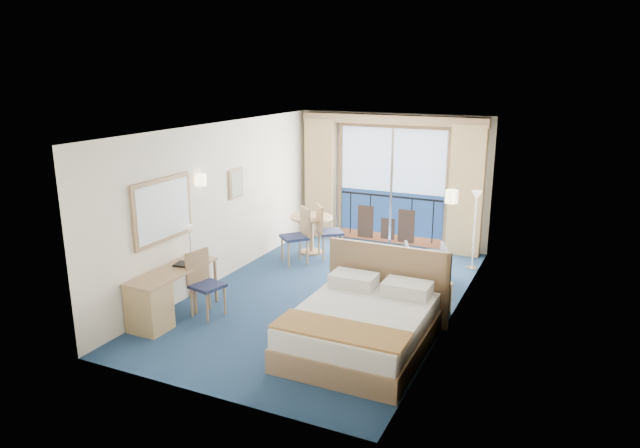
{
  "coord_description": "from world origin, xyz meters",
  "views": [
    {
      "loc": [
        3.53,
        -7.87,
        3.54
      ],
      "look_at": [
        -0.22,
        0.2,
        1.12
      ],
      "focal_mm": 32.0,
      "sensor_mm": 36.0,
      "label": 1
    }
  ],
  "objects_px": {
    "armchair": "(425,263)",
    "table_chair_a": "(326,228)",
    "round_table": "(311,225)",
    "desk_chair": "(203,279)",
    "floor_lamp": "(476,210)",
    "desk": "(155,301)",
    "table_chair_b": "(299,232)",
    "nightstand": "(436,300)",
    "bed": "(363,325)"
  },
  "relations": [
    {
      "from": "desk",
      "to": "bed",
      "type": "bearing_deg",
      "value": 12.68
    },
    {
      "from": "bed",
      "to": "floor_lamp",
      "type": "height_order",
      "value": "floor_lamp"
    },
    {
      "from": "floor_lamp",
      "to": "table_chair_b",
      "type": "xyz_separation_m",
      "value": [
        -3.04,
        -1.02,
        -0.51
      ]
    },
    {
      "from": "nightstand",
      "to": "table_chair_b",
      "type": "relative_size",
      "value": 0.48
    },
    {
      "from": "floor_lamp",
      "to": "table_chair_a",
      "type": "bearing_deg",
      "value": -168.92
    },
    {
      "from": "floor_lamp",
      "to": "table_chair_a",
      "type": "relative_size",
      "value": 1.4
    },
    {
      "from": "bed",
      "to": "armchair",
      "type": "bearing_deg",
      "value": 88.05
    },
    {
      "from": "floor_lamp",
      "to": "desk",
      "type": "bearing_deg",
      "value": -129.45
    },
    {
      "from": "armchair",
      "to": "round_table",
      "type": "height_order",
      "value": "round_table"
    },
    {
      "from": "floor_lamp",
      "to": "round_table",
      "type": "height_order",
      "value": "floor_lamp"
    },
    {
      "from": "bed",
      "to": "desk",
      "type": "xyz_separation_m",
      "value": [
        -2.88,
        -0.65,
        0.08
      ]
    },
    {
      "from": "floor_lamp",
      "to": "desk",
      "type": "distance_m",
      "value": 5.72
    },
    {
      "from": "armchair",
      "to": "table_chair_a",
      "type": "xyz_separation_m",
      "value": [
        -2.08,
        0.41,
        0.27
      ]
    },
    {
      "from": "bed",
      "to": "nightstand",
      "type": "bearing_deg",
      "value": 65.5
    },
    {
      "from": "armchair",
      "to": "table_chair_a",
      "type": "relative_size",
      "value": 0.67
    },
    {
      "from": "floor_lamp",
      "to": "nightstand",
      "type": "bearing_deg",
      "value": -92.29
    },
    {
      "from": "desk_chair",
      "to": "round_table",
      "type": "height_order",
      "value": "desk_chair"
    },
    {
      "from": "desk_chair",
      "to": "table_chair_b",
      "type": "xyz_separation_m",
      "value": [
        0.2,
        2.71,
        0.04
      ]
    },
    {
      "from": "table_chair_b",
      "to": "bed",
      "type": "bearing_deg",
      "value": -6.85
    },
    {
      "from": "bed",
      "to": "table_chair_a",
      "type": "distance_m",
      "value": 3.78
    },
    {
      "from": "nightstand",
      "to": "armchair",
      "type": "relative_size",
      "value": 0.72
    },
    {
      "from": "round_table",
      "to": "floor_lamp",
      "type": "bearing_deg",
      "value": 6.89
    },
    {
      "from": "armchair",
      "to": "desk",
      "type": "bearing_deg",
      "value": 27.09
    },
    {
      "from": "desk",
      "to": "desk_chair",
      "type": "xyz_separation_m",
      "value": [
        0.37,
        0.65,
        0.15
      ]
    },
    {
      "from": "desk_chair",
      "to": "table_chair_a",
      "type": "bearing_deg",
      "value": 3.48
    },
    {
      "from": "desk_chair",
      "to": "bed",
      "type": "bearing_deg",
      "value": -77.16
    },
    {
      "from": "desk",
      "to": "table_chair_a",
      "type": "height_order",
      "value": "table_chair_a"
    },
    {
      "from": "desk",
      "to": "round_table",
      "type": "xyz_separation_m",
      "value": [
        0.51,
        4.01,
        0.17
      ]
    },
    {
      "from": "desk",
      "to": "desk_chair",
      "type": "relative_size",
      "value": 1.57
    },
    {
      "from": "nightstand",
      "to": "table_chair_b",
      "type": "bearing_deg",
      "value": 155.69
    },
    {
      "from": "desk",
      "to": "round_table",
      "type": "bearing_deg",
      "value": 82.69
    },
    {
      "from": "nightstand",
      "to": "table_chair_a",
      "type": "xyz_separation_m",
      "value": [
        -2.61,
        1.82,
        0.34
      ]
    },
    {
      "from": "nightstand",
      "to": "armchair",
      "type": "bearing_deg",
      "value": 110.74
    },
    {
      "from": "desk_chair",
      "to": "round_table",
      "type": "xyz_separation_m",
      "value": [
        0.15,
        3.36,
        0.01
      ]
    },
    {
      "from": "nightstand",
      "to": "floor_lamp",
      "type": "xyz_separation_m",
      "value": [
        0.09,
        2.35,
        0.85
      ]
    },
    {
      "from": "bed",
      "to": "desk_chair",
      "type": "distance_m",
      "value": 2.52
    },
    {
      "from": "armchair",
      "to": "desk_chair",
      "type": "relative_size",
      "value": 0.72
    },
    {
      "from": "round_table",
      "to": "table_chair_a",
      "type": "distance_m",
      "value": 0.41
    },
    {
      "from": "armchair",
      "to": "desk",
      "type": "height_order",
      "value": "desk"
    },
    {
      "from": "desk_chair",
      "to": "round_table",
      "type": "distance_m",
      "value": 3.36
    },
    {
      "from": "armchair",
      "to": "nightstand",
      "type": "bearing_deg",
      "value": 88.68
    },
    {
      "from": "armchair",
      "to": "desk_chair",
      "type": "height_order",
      "value": "desk_chair"
    },
    {
      "from": "nightstand",
      "to": "table_chair_a",
      "type": "distance_m",
      "value": 3.2
    },
    {
      "from": "round_table",
      "to": "table_chair_a",
      "type": "bearing_deg",
      "value": -22.3
    },
    {
      "from": "nightstand",
      "to": "desk_chair",
      "type": "xyz_separation_m",
      "value": [
        -3.14,
        -1.38,
        0.3
      ]
    },
    {
      "from": "round_table",
      "to": "table_chair_b",
      "type": "height_order",
      "value": "table_chair_b"
    },
    {
      "from": "bed",
      "to": "table_chair_a",
      "type": "bearing_deg",
      "value": 121.79
    },
    {
      "from": "armchair",
      "to": "round_table",
      "type": "relative_size",
      "value": 0.85
    },
    {
      "from": "floor_lamp",
      "to": "desk",
      "type": "relative_size",
      "value": 0.95
    },
    {
      "from": "table_chair_a",
      "to": "table_chair_b",
      "type": "bearing_deg",
      "value": 108.27
    }
  ]
}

